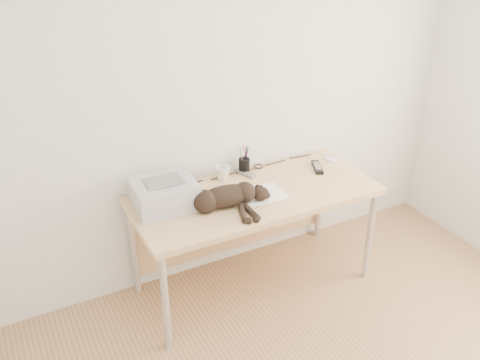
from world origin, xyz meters
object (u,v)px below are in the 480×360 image
desk (248,204)px  mouse (330,157)px  printer (164,194)px  pen_cup (244,165)px  mug (223,173)px  cat (224,198)px

desk → mouse: 0.74m
printer → pen_cup: pen_cup is taller
mug → pen_cup: bearing=8.2°
printer → cat: (0.31, -0.18, -0.02)m
mug → pen_cup: 0.18m
mouse → mug: bearing=160.6°
printer → cat: 0.36m
printer → mug: 0.49m
desk → cat: (-0.26, -0.16, 0.20)m
cat → mug: cat is taller
cat → mouse: (0.98, 0.25, -0.05)m
mouse → pen_cup: bearing=156.8°
printer → cat: printer is taller
desk → printer: size_ratio=4.15×
cat → printer: bearing=157.2°
pen_cup → mouse: size_ratio=1.71×
desk → mouse: size_ratio=14.11×
desk → printer: printer is taller
mug → printer: bearing=-162.1°
desk → mug: 0.27m
printer → cat: bearing=-30.4°
desk → pen_cup: (0.07, 0.20, 0.19)m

